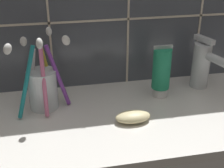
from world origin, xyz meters
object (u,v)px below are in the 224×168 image
(toothpaste_tube, at_px, (161,72))
(soap_bar, at_px, (133,117))
(toothbrush_cup, at_px, (42,85))
(sink_faucet, at_px, (203,64))

(toothpaste_tube, height_order, soap_bar, toothpaste_tube)
(toothbrush_cup, bearing_deg, toothpaste_tube, 0.08)
(toothbrush_cup, distance_m, soap_bar, 0.21)
(sink_faucet, height_order, soap_bar, sink_faucet)
(toothpaste_tube, height_order, sink_faucet, sink_faucet)
(soap_bar, bearing_deg, toothpaste_tube, 46.59)
(sink_faucet, distance_m, soap_bar, 0.25)
(toothpaste_tube, relative_size, soap_bar, 1.71)
(toothbrush_cup, relative_size, toothpaste_tube, 1.41)
(toothbrush_cup, xyz_separation_m, sink_faucet, (0.39, 0.02, 0.01))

